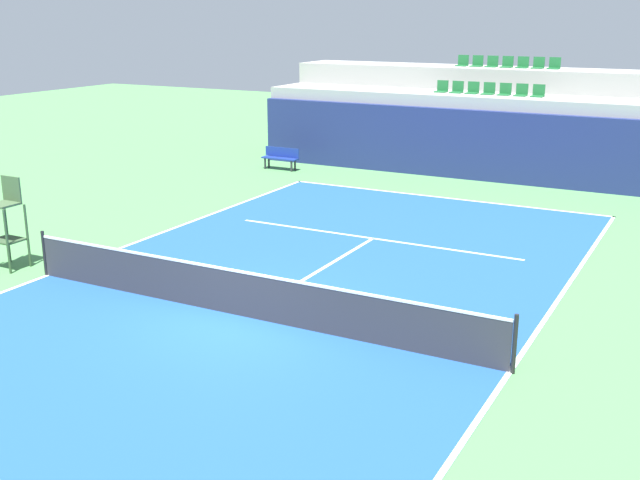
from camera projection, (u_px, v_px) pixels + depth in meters
name	position (u px, v px, depth m)	size (l,w,h in m)	color
ground_plane	(243.00, 317.00, 15.76)	(80.00, 80.00, 0.00)	#4C8C4C
court_surface	(243.00, 316.00, 15.75)	(11.00, 24.00, 0.01)	#1E4C99
baseline_far	(442.00, 197.00, 25.88)	(11.00, 0.10, 0.00)	white
sideline_left	(48.00, 275.00, 18.21)	(0.10, 24.00, 0.00)	white
sideline_right	(510.00, 372.00, 13.29)	(0.10, 24.00, 0.00)	white
service_line_far	(373.00, 238.00, 21.17)	(8.26, 0.10, 0.00)	white
centre_service_line	(317.00, 272.00, 18.46)	(0.10, 6.40, 0.00)	white
back_wall	(474.00, 145.00, 28.37)	(17.51, 0.30, 2.55)	navy
stands_tier_lower	(485.00, 134.00, 29.45)	(17.51, 2.40, 2.99)	#9E9E99
stands_tier_upper	(503.00, 116.00, 31.36)	(17.51, 2.40, 3.83)	#9E9E99
seating_row_lower	(489.00, 91.00, 29.08)	(4.12, 0.44, 0.44)	#1E6633
seating_row_upper	(507.00, 64.00, 30.87)	(4.12, 0.44, 0.44)	#1E6633
tennis_net	(242.00, 293.00, 15.61)	(11.08, 0.08, 1.07)	black
umpire_chair	(7.00, 220.00, 18.49)	(0.76, 0.66, 2.20)	#334C2D
player_bench	(281.00, 157.00, 30.44)	(1.50, 0.40, 0.85)	navy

